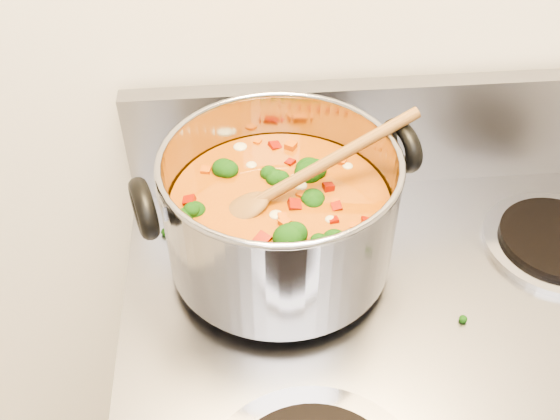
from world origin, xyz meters
name	(u,v)px	position (x,y,z in m)	size (l,w,h in m)	color
stockpot	(281,213)	(-0.11, 1.31, 1.01)	(0.34, 0.28, 0.17)	#94939A
wooden_spoon	(289,184)	(-0.10, 1.32, 1.05)	(0.25, 0.10, 0.10)	brown
cooktop_crumbs	(229,193)	(-0.17, 1.45, 0.92)	(0.13, 0.01, 0.01)	black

